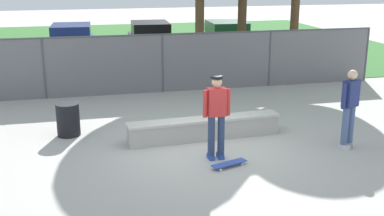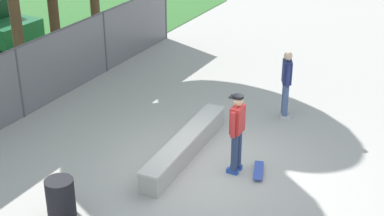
{
  "view_description": "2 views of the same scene",
  "coord_description": "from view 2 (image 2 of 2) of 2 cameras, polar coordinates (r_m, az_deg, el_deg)",
  "views": [
    {
      "loc": [
        -2.67,
        -9.91,
        3.99
      ],
      "look_at": [
        -0.28,
        0.2,
        0.97
      ],
      "focal_mm": 45.42,
      "sensor_mm": 36.0,
      "label": 1
    },
    {
      "loc": [
        -10.12,
        -4.8,
        6.7
      ],
      "look_at": [
        0.69,
        0.91,
        0.99
      ],
      "focal_mm": 54.19,
      "sensor_mm": 36.0,
      "label": 2
    }
  ],
  "objects": [
    {
      "name": "bystander",
      "position": [
        15.11,
        9.27,
        2.57
      ],
      "size": [
        0.55,
        0.4,
        1.82
      ],
      "color": "beige",
      "rests_on": "ground"
    },
    {
      "name": "chainlink_fence",
      "position": [
        15.55,
        -16.63,
        2.66
      ],
      "size": [
        15.05,
        0.07,
        1.94
      ],
      "color": "#4C4C51",
      "rests_on": "ground"
    },
    {
      "name": "trash_bin",
      "position": [
        11.57,
        -12.81,
        -8.65
      ],
      "size": [
        0.56,
        0.56,
        0.81
      ],
      "primitive_type": "cylinder",
      "color": "black",
      "rests_on": "ground"
    },
    {
      "name": "concrete_ledge",
      "position": [
        13.37,
        -0.64,
        -3.75
      ],
      "size": [
        3.77,
        0.72,
        0.52
      ],
      "color": "#A8A59E",
      "rests_on": "ground"
    },
    {
      "name": "skateboarder",
      "position": [
        12.44,
        4.45,
        -2.15
      ],
      "size": [
        0.6,
        0.31,
        1.84
      ],
      "color": "#2647A5",
      "rests_on": "ground"
    },
    {
      "name": "skateboard",
      "position": [
        12.87,
        6.56,
        -6.13
      ],
      "size": [
        0.82,
        0.45,
        0.09
      ],
      "color": "#334CB2",
      "rests_on": "ground"
    },
    {
      "name": "ground_plane",
      "position": [
        13.05,
        2.12,
        -5.87
      ],
      "size": [
        80.0,
        80.0,
        0.0
      ],
      "primitive_type": "plane",
      "color": "#ADAAA3"
    }
  ]
}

